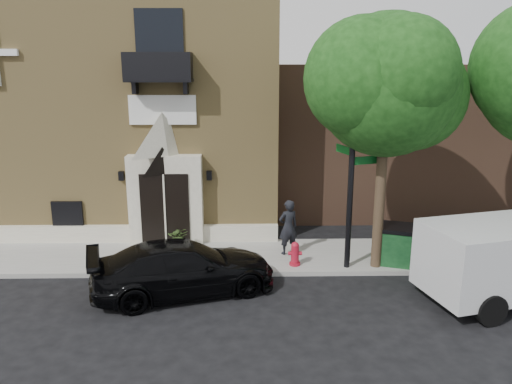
% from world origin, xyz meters
% --- Properties ---
extents(ground, '(120.00, 120.00, 0.00)m').
position_xyz_m(ground, '(0.00, 0.00, 0.00)').
color(ground, black).
rests_on(ground, ground).
extents(sidewalk, '(42.00, 3.00, 0.15)m').
position_xyz_m(sidewalk, '(1.00, 1.50, 0.07)').
color(sidewalk, gray).
rests_on(sidewalk, ground).
extents(church, '(12.20, 11.01, 9.30)m').
position_xyz_m(church, '(-2.99, 7.95, 4.63)').
color(church, tan).
rests_on(church, ground).
extents(neighbour_building, '(18.00, 8.00, 6.40)m').
position_xyz_m(neighbour_building, '(12.00, 9.00, 3.20)').
color(neighbour_building, brown).
rests_on(neighbour_building, ground).
extents(street_tree_left, '(4.97, 4.38, 7.77)m').
position_xyz_m(street_tree_left, '(6.03, 0.35, 5.87)').
color(street_tree_left, '#38281C').
rests_on(street_tree_left, sidewalk).
extents(black_sedan, '(5.64, 3.58, 1.52)m').
position_xyz_m(black_sedan, '(0.06, -1.05, 0.76)').
color(black_sedan, black).
rests_on(black_sedan, ground).
extents(street_sign, '(1.25, 1.01, 6.63)m').
position_xyz_m(street_sign, '(5.07, 0.42, 3.49)').
color(street_sign, black).
rests_on(street_sign, sidewalk).
extents(fire_hydrant, '(0.45, 0.36, 0.78)m').
position_xyz_m(fire_hydrant, '(3.42, 0.56, 0.53)').
color(fire_hydrant, '#A41528').
rests_on(fire_hydrant, sidewalk).
extents(dumpster, '(2.14, 1.63, 1.24)m').
position_xyz_m(dumpster, '(7.07, 0.61, 0.78)').
color(dumpster, '#0E3417').
rests_on(dumpster, sidewalk).
extents(planter, '(0.77, 0.69, 0.78)m').
position_xyz_m(planter, '(-0.53, 2.16, 0.54)').
color(planter, '#4D6C31').
rests_on(planter, sidewalk).
extents(pedestrian_near, '(0.81, 0.68, 1.89)m').
position_xyz_m(pedestrian_near, '(3.27, 1.55, 1.10)').
color(pedestrian_near, black).
rests_on(pedestrian_near, sidewalk).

